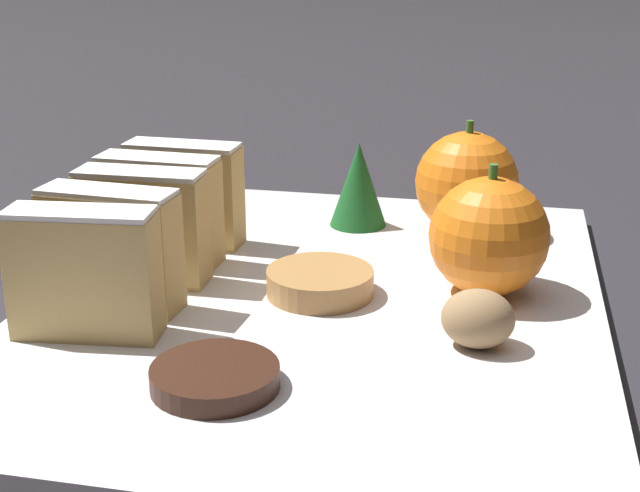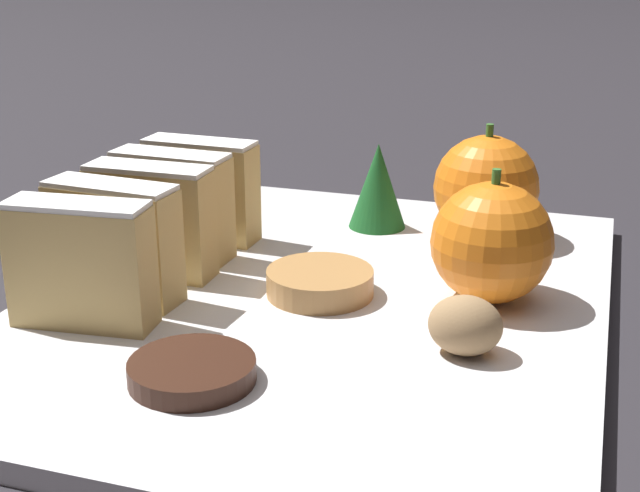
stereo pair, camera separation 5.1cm
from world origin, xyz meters
name	(u,v)px [view 2 (the right image)]	position (x,y,z in m)	size (l,w,h in m)	color
ground_plane	(320,313)	(0.00, 0.00, 0.00)	(6.00, 6.00, 0.00)	#28262B
serving_platter	(320,304)	(0.00, 0.00, 0.01)	(0.32, 0.41, 0.01)	white
stollen_slice_front	(81,264)	(-0.11, -0.08, 0.05)	(0.08, 0.03, 0.07)	tan
stollen_slice_second	(114,242)	(-0.11, -0.04, 0.05)	(0.08, 0.03, 0.07)	tan
stollen_slice_third	(148,222)	(-0.11, 0.00, 0.05)	(0.08, 0.03, 0.07)	tan
stollen_slice_fourth	(172,205)	(-0.11, 0.03, 0.05)	(0.08, 0.03, 0.07)	tan
stollen_slice_fifth	(201,190)	(-0.11, 0.07, 0.05)	(0.08, 0.03, 0.07)	tan
orange_near	(492,243)	(0.09, 0.02, 0.05)	(0.07, 0.07, 0.08)	orange
orange_far	(486,188)	(0.08, 0.13, 0.05)	(0.07, 0.07, 0.08)	orange
walnut	(465,325)	(0.09, -0.05, 0.03)	(0.04, 0.03, 0.03)	#9E7A51
chocolate_cookie	(192,371)	(-0.02, -0.12, 0.02)	(0.06, 0.06, 0.01)	#381E14
gingerbread_cookie	(327,284)	(0.00, 0.00, 0.02)	(0.06, 0.06, 0.02)	#B27F47
evergreen_sprig	(374,185)	(0.00, 0.13, 0.04)	(0.04, 0.04, 0.06)	#195623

